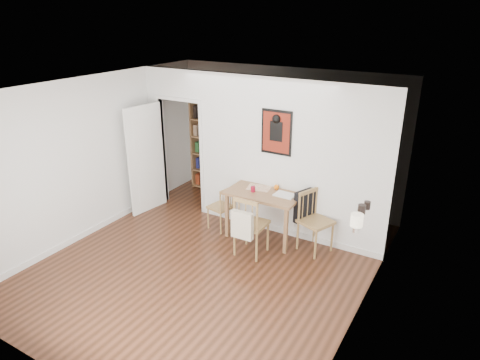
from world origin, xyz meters
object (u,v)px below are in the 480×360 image
Objects in this scene: chair_right at (315,221)px; ceramic_jar_b at (367,205)px; fireplace at (361,257)px; chair_left at (220,207)px; bookshelf at (210,146)px; chair_front at (251,224)px; ceramic_jar_a at (362,209)px; red_glass at (253,189)px; mantel_lamp at (357,221)px; orange_fruit at (276,187)px; notebook at (285,195)px; dining_table at (265,197)px.

chair_right is 1.27m from ceramic_jar_b.
chair_left is at bearing 164.49° from fireplace.
chair_right is at bearing -24.43° from bookshelf.
bookshelf is at bearing 136.93° from chair_front.
chair_left is 2.71m from ceramic_jar_a.
red_glass is 0.41× the size of mantel_lamp.
fireplace reaches higher than chair_front.
chair_right is (1.65, 0.14, 0.11)m from chair_left.
chair_left is 1.06m from orange_fruit.
ceramic_jar_a is at bearing -29.14° from orange_fruit.
ceramic_jar_a is (-0.08, 0.52, -0.08)m from mantel_lamp.
notebook is at bearing 66.11° from chair_front.
mantel_lamp is 2.21× the size of ceramic_jar_b.
notebook is (0.34, 0.02, 0.11)m from dining_table.
chair_front is at bearing 159.16° from mantel_lamp.
chair_left is 0.41× the size of bookshelf.
ceramic_jar_b is at bearing -32.75° from chair_right.
red_glass is 0.79× the size of ceramic_jar_a.
ceramic_jar_b is (0.88, -0.57, 0.71)m from chair_right.
orange_fruit is at bearing 167.78° from chair_right.
notebook is at bearing 3.63° from dining_table.
chair_front is 11.87× the size of orange_fruit.
chair_right is at bearing -12.22° from orange_fruit.
ceramic_jar_a is 0.17m from ceramic_jar_b.
chair_left is 9.52× the size of orange_fruit.
fireplace reaches higher than chair_left.
dining_table is 0.95× the size of fireplace.
ceramic_jar_a reaches higher than chair_left.
red_glass is at bearing 116.00° from chair_front.
fireplace is (1.82, -0.85, -0.10)m from dining_table.
fireplace is at bearing -42.16° from chair_right.
bookshelf is 2.24m from red_glass.
mantel_lamp is at bearing -40.90° from notebook.
fireplace is at bearing -20.64° from red_glass.
ceramic_jar_b is at bearing 0.94° from chair_front.
notebook is 1.63m from ceramic_jar_a.
ceramic_jar_a reaches higher than orange_fruit.
red_glass is at bearing 2.37° from chair_left.
mantel_lamp reaches higher than orange_fruit.
ceramic_jar_a is at bearing 125.62° from fireplace.
red_glass is at bearing -38.13° from bookshelf.
orange_fruit is 1.88m from ceramic_jar_a.
chair_left is at bearing 170.34° from ceramic_jar_b.
ceramic_jar_a reaches higher than red_glass.
dining_table is at bearing 162.27° from ceramic_jar_b.
chair_front is 0.52× the size of bookshelf.
fireplace reaches higher than red_glass.
chair_left is 1.89m from bookshelf.
notebook is (0.51, 0.12, -0.04)m from red_glass.
ceramic_jar_a reaches higher than dining_table.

